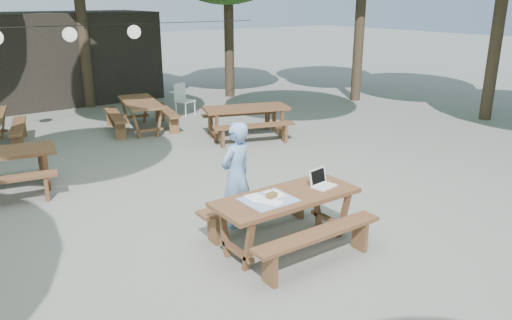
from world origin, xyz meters
The scene contains 10 objects.
ground centered at (0.00, 0.00, 0.00)m, with size 80.00×80.00×0.00m, color slate.
pavilion centered at (0.50, 10.50, 1.40)m, with size 6.00×3.00×2.80m, color black.
main_picnic_table centered at (0.28, -1.68, 0.39)m, with size 2.00×1.58×0.75m.
picnic_table_ne centered at (2.96, 3.23, 0.39)m, with size 2.30×2.09×0.75m.
picnic_table_far_e centered at (1.18, 5.39, 0.39)m, with size 1.93×2.18×0.75m.
woman centered at (0.10, -0.74, 0.79)m, with size 0.58×0.38×1.58m, color #759CD5.
plastic_chair centered at (2.89, 6.31, 0.26)m, with size 0.56×0.56×0.90m.
laptop centered at (0.88, -1.69, 0.81)m, with size 0.37×0.31×0.24m.
tabletop_clutter centered at (-0.01, -1.67, 0.76)m, with size 0.66×0.57×0.08m.
paper_lanterns centered at (-0.19, 6.00, 2.40)m, with size 9.00×0.34×0.38m.
Camera 1 is at (-3.57, -6.45, 3.24)m, focal length 35.00 mm.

